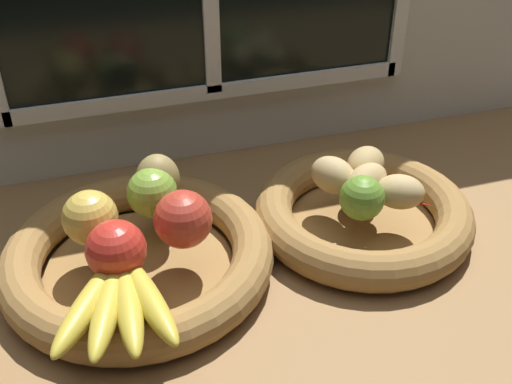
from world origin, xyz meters
TOP-DOWN VIEW (x-y plane):
  - ground_plane at (0.00, 0.00)cm, footprint 140.00×90.00cm
  - fruit_bowl_left at (-16.87, 1.64)cm, footprint 34.83×34.83cm
  - fruit_bowl_right at (14.80, 1.64)cm, footprint 30.69×30.69cm
  - apple_red_right at (-11.14, -0.84)cm, footprint 7.26×7.26cm
  - apple_red_front at (-19.63, -4.14)cm, footprint 7.03×7.03cm
  - apple_green_back at (-13.72, 6.49)cm, footprint 6.66×6.66cm
  - apple_golden_left at (-21.92, 3.17)cm, footprint 6.88×6.88cm
  - pear_brown at (-12.52, 8.91)cm, footprint 7.47×7.39cm
  - banana_bunch_front at (-20.31, -10.19)cm, footprint 14.55×17.50cm
  - potato_back at (16.87, 6.17)cm, footprint 8.40×8.28cm
  - potato_large at (14.80, 1.64)cm, footprint 8.50×7.44cm
  - potato_oblong at (11.09, 4.52)cm, footprint 7.53×8.36cm
  - potato_small at (18.10, -1.66)cm, footprint 8.20×7.53cm
  - lime_near at (12.14, -2.36)cm, footprint 5.97×5.97cm
  - chili_pepper at (17.22, -1.34)cm, footprint 10.34×7.88cm

SIDE VIEW (x-z plane):
  - ground_plane at x=0.00cm, z-range -3.00..0.00cm
  - fruit_bowl_left at x=-16.87cm, z-range -0.18..5.13cm
  - fruit_bowl_right at x=14.80cm, z-range -0.17..5.14cm
  - chili_pepper at x=17.22cm, z-range 5.31..7.42cm
  - banana_bunch_front at x=-20.31cm, z-range 5.31..8.21cm
  - potato_small at x=18.10cm, z-range 5.31..9.92cm
  - potato_back at x=16.87cm, z-range 5.31..10.02cm
  - potato_large at x=14.80cm, z-range 5.31..10.26cm
  - potato_oblong at x=11.09cm, z-range 5.31..10.38cm
  - lime_near at x=12.14cm, z-range 5.31..11.28cm
  - apple_green_back at x=-13.72cm, z-range 5.31..11.97cm
  - apple_golden_left at x=-21.92cm, z-range 5.31..12.19cm
  - apple_red_front at x=-19.63cm, z-range 5.31..12.34cm
  - apple_red_right at x=-11.14cm, z-range 5.31..12.57cm
  - pear_brown at x=-12.52cm, z-range 5.31..12.58cm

